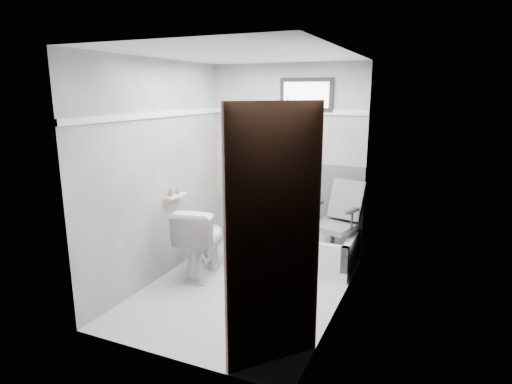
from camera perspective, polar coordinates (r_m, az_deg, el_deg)
The scene contains 19 objects.
floor at distance 4.66m, azimuth -1.78°, elevation -12.99°, with size 2.60×2.60×0.00m, color silver.
ceiling at distance 4.19m, azimuth -2.02°, elevation 17.92°, with size 2.60×2.60×0.00m, color silver.
wall_back at distance 5.45m, azimuth 4.04°, elevation 4.15°, with size 2.00×0.02×2.40m, color slate.
wall_front at distance 3.18m, azimuth -12.09°, elevation -2.73°, with size 2.00×0.02×2.40m, color slate.
wall_left at distance 4.78m, azimuth -12.79°, elevation 2.56°, with size 0.02×2.60×2.40m, color slate.
wall_right at distance 3.95m, azimuth 11.32°, elevation 0.42°, with size 0.02×2.60×2.40m, color slate.
bathtub at distance 5.29m, azimuth 4.86°, elevation -7.27°, with size 1.50×0.70×0.42m, color white, non-canonical shape.
office_chair at distance 5.09m, azimuth 10.27°, elevation -3.81°, with size 0.54×0.54×0.93m, color slate, non-canonical shape.
toilet at distance 4.95m, azimuth -7.24°, elevation -6.42°, with size 0.46×0.82×0.80m, color white.
door at distance 2.83m, azimuth 4.95°, elevation -8.80°, with size 0.78×0.78×2.00m, color #55361F, non-canonical shape.
window at distance 5.29m, azimuth 6.74°, elevation 12.74°, with size 0.66×0.04×0.40m, color black, non-canonical shape.
backerboard at distance 5.44m, azimuth 6.41°, elevation -0.22°, with size 1.50×0.02×0.78m, color #4C4C4F.
trim_back at distance 5.37m, azimuth 4.10°, elevation 10.67°, with size 2.00×0.02×0.06m, color white.
trim_left at distance 4.70m, azimuth -13.05°, elevation 10.00°, with size 0.02×2.60×0.06m, color white.
pole at distance 5.20m, azimuth 4.60°, elevation 2.03°, with size 0.02×0.02×1.95m, color white.
shelf at distance 4.95m, azimuth -10.63°, elevation -0.51°, with size 0.10×0.32×0.03m, color white.
soap_bottle_a at distance 4.88m, azimuth -11.28°, elevation 0.05°, with size 0.04×0.04×0.10m, color #936F49.
soap_bottle_b at distance 4.99m, azimuth -10.36°, elevation 0.32°, with size 0.06×0.06×0.08m, color teal.
faucet at distance 5.63m, azimuth 1.91°, elevation -2.31°, with size 0.26×0.10×0.16m, color silver, non-canonical shape.
Camera 1 is at (1.81, -3.77, 2.06)m, focal length 30.00 mm.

